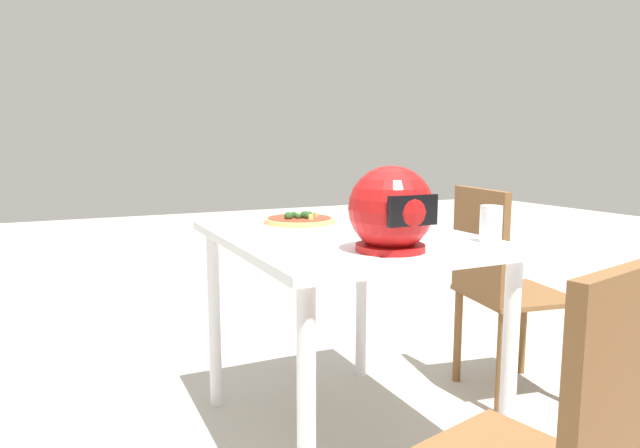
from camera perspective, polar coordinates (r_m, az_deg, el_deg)
ground_plane at (r=2.20m, az=2.18°, el=-21.25°), size 14.00×14.00×0.00m
dining_table at (r=1.95m, az=2.29°, el=-3.90°), size 0.81×1.05×0.77m
pizza_plate at (r=2.11m, az=-2.12°, el=-0.04°), size 0.33×0.33×0.01m
pizza at (r=2.10m, az=-2.11°, el=0.44°), size 0.27×0.27×0.05m
motorcycle_helmet at (r=1.61m, az=7.34°, el=1.38°), size 0.25×0.25×0.25m
drinking_glass at (r=1.83m, az=17.19°, el=0.01°), size 0.07×0.07×0.12m
chair_side at (r=2.47m, az=17.81°, el=-5.61°), size 0.46×0.46×0.90m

